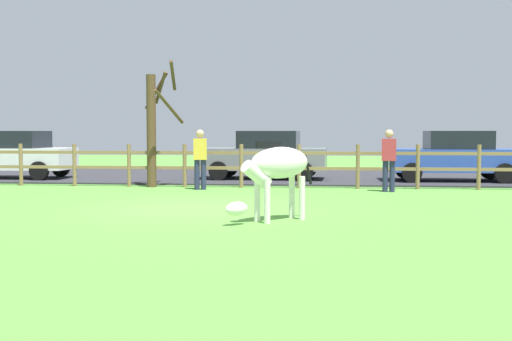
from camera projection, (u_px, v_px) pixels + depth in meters
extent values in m
plane|color=#549338|center=(191.00, 208.00, 13.19)|extent=(60.00, 60.00, 0.00)
cube|color=#2D2D33|center=(245.00, 176.00, 22.43)|extent=(28.00, 7.40, 0.05)
cylinder|color=olive|center=(21.00, 165.00, 18.75)|extent=(0.11, 0.11, 1.23)
cylinder|color=olive|center=(74.00, 165.00, 18.58)|extent=(0.11, 0.11, 1.23)
cylinder|color=olive|center=(129.00, 165.00, 18.42)|extent=(0.11, 0.11, 1.23)
cylinder|color=olive|center=(185.00, 166.00, 18.25)|extent=(0.11, 0.11, 1.23)
cylinder|color=olive|center=(241.00, 166.00, 18.08)|extent=(0.11, 0.11, 1.23)
cylinder|color=olive|center=(299.00, 166.00, 17.91)|extent=(0.11, 0.11, 1.23)
cylinder|color=olive|center=(358.00, 167.00, 17.74)|extent=(0.11, 0.11, 1.23)
cylinder|color=olive|center=(418.00, 167.00, 17.57)|extent=(0.11, 0.11, 1.23)
cylinder|color=olive|center=(479.00, 167.00, 17.40)|extent=(0.11, 0.11, 1.23)
cube|color=olive|center=(213.00, 168.00, 18.17)|extent=(21.21, 0.06, 0.09)
cube|color=olive|center=(213.00, 153.00, 18.14)|extent=(21.21, 0.06, 0.09)
cylinder|color=#513A23|center=(151.00, 131.00, 18.23)|extent=(0.27, 0.27, 3.21)
cylinder|color=#513A23|center=(169.00, 107.00, 17.89)|extent=(0.59, 1.25, 0.94)
cylinder|color=#513A23|center=(156.00, 91.00, 18.48)|extent=(0.75, 0.25, 1.07)
cylinder|color=#513A23|center=(161.00, 88.00, 18.33)|extent=(0.52, 0.58, 0.90)
cylinder|color=#513A23|center=(173.00, 76.00, 18.16)|extent=(0.29, 1.29, 0.77)
ellipsoid|color=white|center=(280.00, 163.00, 11.30)|extent=(1.23, 1.20, 0.56)
cylinder|color=white|center=(267.00, 201.00, 10.98)|extent=(0.11, 0.11, 0.78)
cylinder|color=white|center=(257.00, 200.00, 11.20)|extent=(0.11, 0.11, 0.78)
cylinder|color=white|center=(302.00, 198.00, 11.47)|extent=(0.11, 0.11, 0.78)
cylinder|color=white|center=(292.00, 197.00, 11.69)|extent=(0.11, 0.11, 0.78)
cylinder|color=white|center=(256.00, 174.00, 10.99)|extent=(0.59, 0.58, 0.51)
ellipsoid|color=white|center=(237.00, 209.00, 10.77)|extent=(0.46, 0.45, 0.24)
cube|color=black|center=(269.00, 145.00, 11.13)|extent=(0.43, 0.41, 0.12)
cylinder|color=black|center=(308.00, 170.00, 11.71)|extent=(0.17, 0.17, 0.54)
cube|color=#2D4CAD|center=(452.00, 160.00, 19.91)|extent=(4.00, 1.70, 0.70)
cube|color=black|center=(458.00, 140.00, 19.85)|extent=(1.90, 1.57, 0.56)
cylinder|color=black|center=(412.00, 173.00, 19.22)|extent=(0.60, 0.18, 0.60)
cylinder|color=black|center=(405.00, 169.00, 20.91)|extent=(0.60, 0.18, 0.60)
cylinder|color=black|center=(505.00, 173.00, 18.94)|extent=(0.60, 0.18, 0.60)
cylinder|color=black|center=(490.00, 170.00, 20.63)|extent=(0.60, 0.18, 0.60)
cube|color=slate|center=(264.00, 159.00, 20.80)|extent=(4.08, 1.89, 0.70)
cube|color=black|center=(269.00, 140.00, 20.74)|extent=(1.97, 1.65, 0.56)
cylinder|color=black|center=(218.00, 171.00, 20.18)|extent=(0.61, 0.21, 0.60)
cylinder|color=black|center=(229.00, 168.00, 21.86)|extent=(0.61, 0.21, 0.60)
cylinder|color=black|center=(304.00, 172.00, 19.77)|extent=(0.61, 0.21, 0.60)
cylinder|color=black|center=(308.00, 169.00, 21.45)|extent=(0.61, 0.21, 0.60)
cube|color=white|center=(11.00, 158.00, 21.14)|extent=(4.01, 1.71, 0.70)
cube|color=black|center=(15.00, 139.00, 21.09)|extent=(1.91, 1.57, 0.56)
cylinder|color=black|center=(39.00, 171.00, 20.18)|extent=(0.60, 0.18, 0.60)
cylinder|color=black|center=(61.00, 168.00, 21.87)|extent=(0.60, 0.18, 0.60)
cylinder|color=#232847|center=(385.00, 176.00, 16.81)|extent=(0.14, 0.14, 0.82)
cylinder|color=#232847|center=(392.00, 176.00, 16.76)|extent=(0.14, 0.14, 0.82)
cube|color=#B7333D|center=(389.00, 150.00, 16.74)|extent=(0.39, 0.28, 0.58)
sphere|color=tan|center=(389.00, 134.00, 16.72)|extent=(0.22, 0.22, 0.22)
cylinder|color=#232847|center=(197.00, 175.00, 17.44)|extent=(0.14, 0.14, 0.82)
cylinder|color=#232847|center=(204.00, 175.00, 17.45)|extent=(0.14, 0.14, 0.82)
cube|color=gold|center=(200.00, 149.00, 17.40)|extent=(0.39, 0.28, 0.58)
sphere|color=tan|center=(200.00, 134.00, 17.37)|extent=(0.22, 0.22, 0.22)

